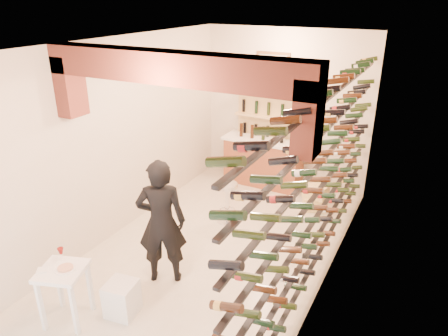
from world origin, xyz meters
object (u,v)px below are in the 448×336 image
at_px(wine_rack, 317,180).
at_px(person, 161,222).
at_px(tasting_table, 63,278).
at_px(back_counter, 263,161).
at_px(chrome_barstool, 227,200).
at_px(crate_lower, 315,203).
at_px(white_stool, 122,298).

distance_m(wine_rack, person, 2.16).
relative_size(wine_rack, tasting_table, 6.21).
relative_size(wine_rack, back_counter, 3.35).
bearing_deg(person, chrome_barstool, -120.86).
height_order(back_counter, person, person).
distance_m(tasting_table, person, 1.40).
relative_size(tasting_table, chrome_barstool, 1.24).
xyz_separation_m(tasting_table, chrome_barstool, (0.64, 3.09, -0.19)).
bearing_deg(chrome_barstool, crate_lower, 42.46).
xyz_separation_m(wine_rack, back_counter, (-1.83, 2.65, -1.02)).
xyz_separation_m(back_counter, white_stool, (-0.05, -4.46, -0.30)).
bearing_deg(wine_rack, person, -151.80).
height_order(white_stool, person, person).
bearing_deg(person, wine_rack, 178.97).
bearing_deg(white_stool, back_counter, 89.35).
xyz_separation_m(wine_rack, white_stool, (-1.88, -1.82, -1.32)).
bearing_deg(white_stool, chrome_barstool, 87.62).
xyz_separation_m(chrome_barstool, crate_lower, (1.26, 1.16, -0.30)).
bearing_deg(chrome_barstool, wine_rack, -26.43).
bearing_deg(tasting_table, wine_rack, 23.54).
bearing_deg(person, tasting_table, 35.43).
relative_size(tasting_table, white_stool, 2.01).
relative_size(wine_rack, crate_lower, 13.05).
distance_m(wine_rack, chrome_barstool, 2.27).
bearing_deg(wine_rack, tasting_table, -137.43).
bearing_deg(person, back_counter, -119.10).
height_order(wine_rack, white_stool, wine_rack).
bearing_deg(crate_lower, wine_rack, -76.06).
relative_size(chrome_barstool, crate_lower, 1.70).
distance_m(wine_rack, crate_lower, 2.53).
xyz_separation_m(tasting_table, person, (0.58, 1.23, 0.30)).
distance_m(chrome_barstool, crate_lower, 1.74).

